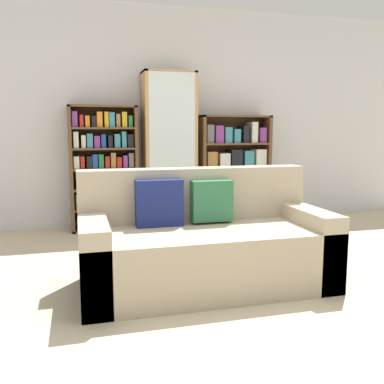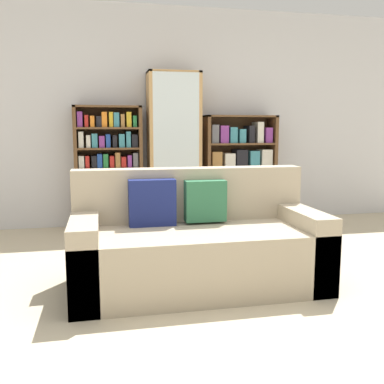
{
  "view_description": "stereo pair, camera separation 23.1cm",
  "coord_description": "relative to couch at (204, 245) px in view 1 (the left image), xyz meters",
  "views": [
    {
      "loc": [
        -1.06,
        -2.62,
        1.2
      ],
      "look_at": [
        0.05,
        1.46,
        0.58
      ],
      "focal_mm": 40.0,
      "sensor_mm": 36.0,
      "label": 1
    },
    {
      "loc": [
        -0.83,
        -2.67,
        1.2
      ],
      "look_at": [
        0.05,
        1.46,
        0.58
      ],
      "focal_mm": 40.0,
      "sensor_mm": 36.0,
      "label": 2
    }
  ],
  "objects": [
    {
      "name": "ground_plane",
      "position": [
        0.13,
        -0.44,
        -0.31
      ],
      "size": [
        16.0,
        16.0,
        0.0
      ],
      "primitive_type": "plane",
      "color": "beige"
    },
    {
      "name": "couch",
      "position": [
        0.0,
        0.0,
        0.0
      ],
      "size": [
        1.87,
        0.86,
        0.89
      ],
      "color": "tan",
      "rests_on": "ground"
    },
    {
      "name": "display_cabinet",
      "position": [
        0.18,
        2.1,
        0.62
      ],
      "size": [
        0.63,
        0.36,
        1.88
      ],
      "color": "tan",
      "rests_on": "ground"
    },
    {
      "name": "wine_bottle",
      "position": [
        0.56,
        1.24,
        -0.17
      ],
      "size": [
        0.08,
        0.08,
        0.34
      ],
      "color": "#192333",
      "rests_on": "ground"
    },
    {
      "name": "wall_back",
      "position": [
        0.13,
        2.32,
        1.04
      ],
      "size": [
        7.14,
        0.06,
        2.7
      ],
      "color": "silver",
      "rests_on": "ground"
    },
    {
      "name": "bookshelf_left",
      "position": [
        -0.61,
        2.11,
        0.41
      ],
      "size": [
        0.79,
        0.32,
        1.47
      ],
      "color": "brown",
      "rests_on": "ground"
    },
    {
      "name": "bookshelf_right",
      "position": [
        1.03,
        2.11,
        0.35
      ],
      "size": [
        0.92,
        0.32,
        1.37
      ],
      "color": "brown",
      "rests_on": "ground"
    }
  ]
}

